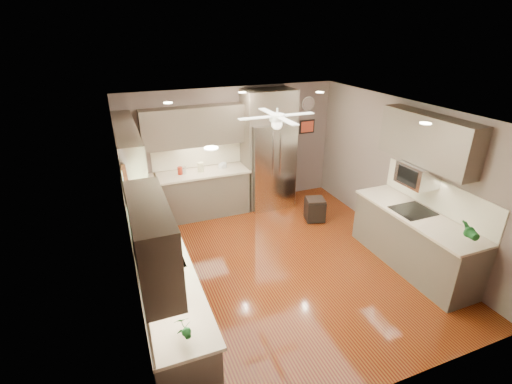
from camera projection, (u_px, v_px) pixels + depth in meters
floor at (281, 263)px, 6.12m from camera, size 5.00×5.00×0.00m
ceiling at (286, 112)px, 5.09m from camera, size 5.00×5.00×0.00m
wall_back at (232, 148)px, 7.72m from camera, size 4.50×0.00×4.50m
wall_front at (399, 297)px, 3.49m from camera, size 4.50×0.00×4.50m
wall_left at (128, 221)px, 4.85m from camera, size 0.00×5.00×5.00m
wall_right at (402, 174)px, 6.36m from camera, size 0.00×5.00×5.00m
canister_a at (180, 171)px, 7.17m from camera, size 0.12×0.12×0.15m
canister_b at (184, 170)px, 7.21m from camera, size 0.12×0.12×0.15m
canister_c at (201, 167)px, 7.31m from camera, size 0.14×0.14×0.20m
soap_bottle at (147, 239)px, 4.87m from camera, size 0.08×0.08×0.17m
potted_plant_left at (183, 327)px, 3.37m from camera, size 0.15×0.11×0.28m
potted_plant_right at (470, 231)px, 4.88m from camera, size 0.23×0.20×0.35m
bowl at (223, 167)px, 7.51m from camera, size 0.25×0.25×0.05m
left_run at (156, 259)px, 5.39m from camera, size 0.65×4.70×1.45m
back_run at (204, 192)px, 7.54m from camera, size 1.85×0.65×1.45m
uppers at (221, 147)px, 5.70m from camera, size 4.50×4.70×0.95m
window at (131, 217)px, 4.31m from camera, size 0.05×1.12×0.92m
sink at (162, 258)px, 4.67m from camera, size 0.50×0.70×0.32m
refrigerator at (269, 152)px, 7.70m from camera, size 1.06×0.75×2.45m
right_run at (413, 239)px, 5.89m from camera, size 0.70×2.20×1.45m
microwave at (418, 175)px, 5.73m from camera, size 0.43×0.55×0.34m
ceiling_fan at (277, 119)px, 5.42m from camera, size 1.18×1.18×0.32m
recessed_lights at (272, 107)px, 5.42m from camera, size 2.84×3.14×0.01m
wall_clock at (308, 104)px, 7.97m from camera, size 0.30×0.03×0.30m
framed_print at (307, 127)px, 8.17m from camera, size 0.36×0.03×0.30m
stool at (315, 209)px, 7.38m from camera, size 0.45×0.45×0.45m
paper_towel at (170, 280)px, 3.98m from camera, size 0.12×0.12×0.31m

